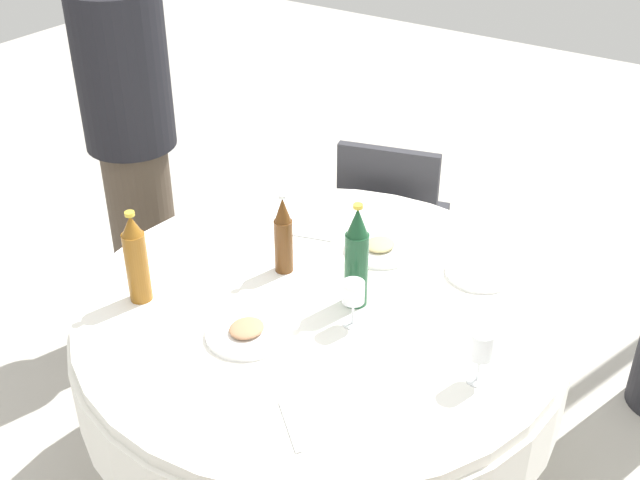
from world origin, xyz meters
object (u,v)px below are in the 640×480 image
(bottle_dark_green_mid, at_px, (357,258))
(plate_near, at_px, (480,273))
(wine_glass_south, at_px, (353,295))
(wine_glass_front, at_px, (482,347))
(plate_inner, at_px, (380,248))
(dining_table, at_px, (320,339))
(bottle_brown_outer, at_px, (283,236))
(chair_east, at_px, (391,217))
(person_outer, at_px, (133,146))
(bottle_amber_right, at_px, (136,259))
(plate_west, at_px, (247,332))

(bottle_dark_green_mid, bearing_deg, plate_near, 144.06)
(wine_glass_south, bearing_deg, wine_glass_front, 86.64)
(bottle_dark_green_mid, bearing_deg, plate_inner, -163.89)
(plate_near, bearing_deg, bottle_dark_green_mid, -35.94)
(dining_table, height_order, plate_near, plate_near)
(bottle_brown_outer, xyz_separation_m, wine_glass_front, (0.14, 0.73, -0.01))
(chair_east, bearing_deg, bottle_dark_green_mid, -83.58)
(wine_glass_south, relative_size, chair_east, 0.17)
(dining_table, height_order, wine_glass_south, wine_glass_south)
(bottle_brown_outer, height_order, person_outer, person_outer)
(wine_glass_front, height_order, chair_east, wine_glass_front)
(plate_inner, height_order, person_outer, person_outer)
(chair_east, bearing_deg, plate_near, -56.22)
(bottle_amber_right, bearing_deg, bottle_dark_green_mid, 121.97)
(person_outer, bearing_deg, plate_west, -103.71)
(bottle_dark_green_mid, xyz_separation_m, plate_inner, (-0.29, -0.08, -0.15))
(wine_glass_south, distance_m, plate_west, 0.32)
(bottle_dark_green_mid, xyz_separation_m, plate_near, (-0.34, 0.25, -0.15))
(bottle_brown_outer, distance_m, plate_near, 0.63)
(plate_near, bearing_deg, bottle_brown_outer, -58.92)
(plate_inner, distance_m, chair_east, 0.66)
(bottle_amber_right, distance_m, wine_glass_front, 1.02)
(plate_near, xyz_separation_m, plate_inner, (0.05, -0.33, 0.00))
(chair_east, bearing_deg, plate_inner, -80.69)
(dining_table, relative_size, wine_glass_south, 10.21)
(bottle_brown_outer, relative_size, chair_east, 0.31)
(bottle_amber_right, xyz_separation_m, person_outer, (-0.58, -0.60, -0.01))
(bottle_dark_green_mid, distance_m, plate_west, 0.38)
(bottle_dark_green_mid, relative_size, wine_glass_south, 2.31)
(dining_table, xyz_separation_m, bottle_amber_right, (0.29, -0.46, 0.29))
(wine_glass_south, distance_m, person_outer, 1.25)
(plate_inner, height_order, chair_east, chair_east)
(bottle_dark_green_mid, distance_m, person_outer, 1.18)
(bottle_amber_right, relative_size, plate_inner, 1.29)
(bottle_dark_green_mid, distance_m, wine_glass_south, 0.12)
(bottle_brown_outer, bearing_deg, bottle_dark_green_mid, 85.13)
(plate_inner, relative_size, person_outer, 0.14)
(dining_table, distance_m, bottle_dark_green_mid, 0.32)
(bottle_amber_right, relative_size, bottle_dark_green_mid, 0.89)
(person_outer, relative_size, chair_east, 1.90)
(wine_glass_south, bearing_deg, person_outer, -105.45)
(plate_near, distance_m, person_outer, 1.41)
(dining_table, height_order, person_outer, person_outer)
(bottle_amber_right, xyz_separation_m, wine_glass_south, (-0.25, 0.60, -0.04))
(bottle_amber_right, xyz_separation_m, plate_inner, (-0.63, 0.47, -0.13))
(wine_glass_south, relative_size, plate_inner, 0.63)
(bottle_dark_green_mid, relative_size, plate_west, 1.44)
(wine_glass_south, height_order, plate_near, wine_glass_south)
(wine_glass_south, bearing_deg, bottle_amber_right, -67.53)
(dining_table, relative_size, bottle_amber_right, 4.97)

